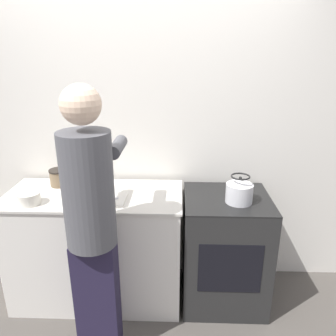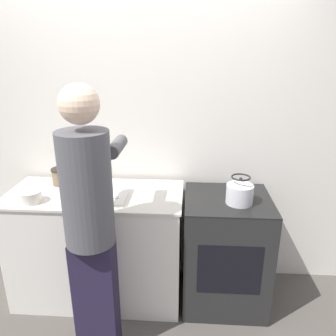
{
  "view_description": "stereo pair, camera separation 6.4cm",
  "coord_description": "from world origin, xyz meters",
  "views": [
    {
      "loc": [
        0.31,
        -1.97,
        1.96
      ],
      "look_at": [
        0.23,
        0.21,
        1.18
      ],
      "focal_mm": 35.0,
      "sensor_mm": 36.0,
      "label": 1
    },
    {
      "loc": [
        0.37,
        -1.97,
        1.96
      ],
      "look_at": [
        0.23,
        0.21,
        1.18
      ],
      "focal_mm": 35.0,
      "sensor_mm": 36.0,
      "label": 2
    }
  ],
  "objects": [
    {
      "name": "person",
      "position": [
        -0.22,
        -0.22,
        1.0
      ],
      "size": [
        0.34,
        0.58,
        1.81
      ],
      "color": "#211B34",
      "rests_on": "ground_plane"
    },
    {
      "name": "bowl_prep",
      "position": [
        -0.75,
        0.11,
        0.97
      ],
      "size": [
        0.16,
        0.16,
        0.09
      ],
      "color": "silver",
      "rests_on": "counter"
    },
    {
      "name": "counter",
      "position": [
        -0.34,
        0.3,
        0.47
      ],
      "size": [
        1.36,
        0.62,
        0.93
      ],
      "color": "silver",
      "rests_on": "ground_plane"
    },
    {
      "name": "oven",
      "position": [
        0.68,
        0.31,
        0.46
      ],
      "size": [
        0.65,
        0.61,
        0.92
      ],
      "color": "black",
      "rests_on": "ground_plane"
    },
    {
      "name": "wall_back",
      "position": [
        0.0,
        0.68,
        1.3
      ],
      "size": [
        8.0,
        0.05,
        2.6
      ],
      "color": "silver",
      "rests_on": "ground_plane"
    },
    {
      "name": "ground_plane",
      "position": [
        0.0,
        0.0,
        0.0
      ],
      "size": [
        12.0,
        12.0,
        0.0
      ],
      "primitive_type": "plane",
      "color": "#4C4742"
    },
    {
      "name": "canister_jar",
      "position": [
        -0.66,
        0.46,
        1.0
      ],
      "size": [
        0.16,
        0.16,
        0.13
      ],
      "color": "#756047",
      "rests_on": "counter"
    },
    {
      "name": "kettle",
      "position": [
        0.75,
        0.23,
        1.0
      ],
      "size": [
        0.2,
        0.2,
        0.21
      ],
      "color": "silver",
      "rests_on": "oven"
    },
    {
      "name": "cutting_board",
      "position": [
        -0.23,
        0.18,
        0.94
      ],
      "size": [
        0.32,
        0.23,
        0.02
      ],
      "color": "silver",
      "rests_on": "counter"
    },
    {
      "name": "knife",
      "position": [
        -0.23,
        0.16,
        0.95
      ],
      "size": [
        0.2,
        0.08,
        0.01
      ],
      "rotation": [
        0.0,
        0.0,
        0.23
      ],
      "color": "silver",
      "rests_on": "cutting_board"
    }
  ]
}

